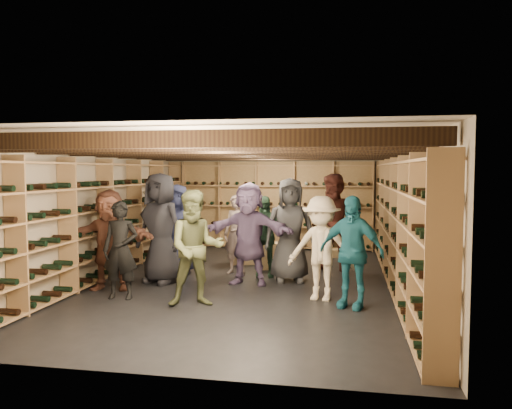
{
  "coord_description": "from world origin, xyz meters",
  "views": [
    {
      "loc": [
        1.71,
        -8.37,
        1.95
      ],
      "look_at": [
        0.16,
        0.2,
        1.34
      ],
      "focal_mm": 35.0,
      "sensor_mm": 36.0,
      "label": 1
    }
  ],
  "objects_px": {
    "person_0": "(160,228)",
    "person_12": "(290,230)",
    "person_11": "(249,233)",
    "person_6": "(177,229)",
    "person_3": "(321,248)",
    "person_1": "(120,250)",
    "person_4": "(351,252)",
    "person_9": "(159,223)",
    "person_2": "(196,248)",
    "person_10": "(264,236)",
    "person_8": "(336,223)",
    "person_5": "(109,240)",
    "crate_stack_right": "(244,248)",
    "person_7": "(237,234)",
    "crate_stack_left": "(274,256)",
    "crate_loose": "(338,253)"
  },
  "relations": [
    {
      "from": "person_0",
      "to": "person_12",
      "type": "distance_m",
      "value": 2.24
    },
    {
      "from": "person_11",
      "to": "person_6",
      "type": "bearing_deg",
      "value": 163.91
    },
    {
      "from": "person_0",
      "to": "person_3",
      "type": "distance_m",
      "value": 2.87
    },
    {
      "from": "person_0",
      "to": "person_1",
      "type": "relative_size",
      "value": 1.28
    },
    {
      "from": "person_4",
      "to": "person_6",
      "type": "height_order",
      "value": "person_6"
    },
    {
      "from": "person_3",
      "to": "person_9",
      "type": "relative_size",
      "value": 0.92
    },
    {
      "from": "person_9",
      "to": "person_3",
      "type": "bearing_deg",
      "value": -41.4
    },
    {
      "from": "person_2",
      "to": "person_10",
      "type": "height_order",
      "value": "person_2"
    },
    {
      "from": "person_2",
      "to": "person_8",
      "type": "xyz_separation_m",
      "value": [
        1.91,
        2.69,
        0.11
      ]
    },
    {
      "from": "person_0",
      "to": "person_5",
      "type": "xyz_separation_m",
      "value": [
        -0.64,
        -0.62,
        -0.13
      ]
    },
    {
      "from": "crate_stack_right",
      "to": "person_7",
      "type": "relative_size",
      "value": 0.46
    },
    {
      "from": "person_5",
      "to": "person_8",
      "type": "height_order",
      "value": "person_8"
    },
    {
      "from": "person_3",
      "to": "person_11",
      "type": "distance_m",
      "value": 1.52
    },
    {
      "from": "person_0",
      "to": "person_8",
      "type": "bearing_deg",
      "value": 47.06
    },
    {
      "from": "crate_stack_right",
      "to": "person_8",
      "type": "distance_m",
      "value": 2.05
    },
    {
      "from": "person_10",
      "to": "person_3",
      "type": "bearing_deg",
      "value": -64.24
    },
    {
      "from": "crate_stack_left",
      "to": "crate_loose",
      "type": "height_order",
      "value": "crate_stack_left"
    },
    {
      "from": "person_4",
      "to": "person_6",
      "type": "relative_size",
      "value": 0.95
    },
    {
      "from": "person_10",
      "to": "person_7",
      "type": "bearing_deg",
      "value": 155.32
    },
    {
      "from": "person_3",
      "to": "person_4",
      "type": "xyz_separation_m",
      "value": [
        0.44,
        -0.33,
        0.02
      ]
    },
    {
      "from": "crate_stack_left",
      "to": "person_11",
      "type": "relative_size",
      "value": 0.33
    },
    {
      "from": "person_11",
      "to": "person_5",
      "type": "bearing_deg",
      "value": -155.58
    },
    {
      "from": "person_7",
      "to": "person_12",
      "type": "relative_size",
      "value": 0.82
    },
    {
      "from": "person_0",
      "to": "person_9",
      "type": "height_order",
      "value": "person_0"
    },
    {
      "from": "person_8",
      "to": "person_2",
      "type": "bearing_deg",
      "value": -105.31
    },
    {
      "from": "person_3",
      "to": "person_8",
      "type": "height_order",
      "value": "person_8"
    },
    {
      "from": "crate_loose",
      "to": "person_0",
      "type": "distance_m",
      "value": 4.41
    },
    {
      "from": "person_0",
      "to": "person_5",
      "type": "distance_m",
      "value": 0.9
    },
    {
      "from": "person_0",
      "to": "person_9",
      "type": "xyz_separation_m",
      "value": [
        -0.65,
        1.57,
        -0.1
      ]
    },
    {
      "from": "person_4",
      "to": "person_9",
      "type": "bearing_deg",
      "value": 166.28
    },
    {
      "from": "crate_stack_right",
      "to": "person_11",
      "type": "relative_size",
      "value": 0.39
    },
    {
      "from": "crate_stack_right",
      "to": "crate_loose",
      "type": "distance_m",
      "value": 2.27
    },
    {
      "from": "crate_stack_left",
      "to": "person_1",
      "type": "distance_m",
      "value": 3.36
    },
    {
      "from": "person_7",
      "to": "person_10",
      "type": "xyz_separation_m",
      "value": [
        0.54,
        -0.13,
        -0.01
      ]
    },
    {
      "from": "crate_stack_right",
      "to": "person_9",
      "type": "distance_m",
      "value": 1.82
    },
    {
      "from": "person_4",
      "to": "person_10",
      "type": "distance_m",
      "value": 2.37
    },
    {
      "from": "person_3",
      "to": "person_8",
      "type": "relative_size",
      "value": 0.83
    },
    {
      "from": "crate_stack_left",
      "to": "person_2",
      "type": "height_order",
      "value": "person_2"
    },
    {
      "from": "crate_loose",
      "to": "person_1",
      "type": "xyz_separation_m",
      "value": [
        -3.18,
        -4.26,
        0.66
      ]
    },
    {
      "from": "person_7",
      "to": "person_9",
      "type": "bearing_deg",
      "value": -179.84
    },
    {
      "from": "crate_stack_left",
      "to": "person_3",
      "type": "distance_m",
      "value": 2.52
    },
    {
      "from": "person_1",
      "to": "person_9",
      "type": "height_order",
      "value": "person_9"
    },
    {
      "from": "crate_loose",
      "to": "person_2",
      "type": "xyz_separation_m",
      "value": [
        -1.93,
        -4.44,
        0.75
      ]
    },
    {
      "from": "crate_loose",
      "to": "person_5",
      "type": "relative_size",
      "value": 0.3
    },
    {
      "from": "person_0",
      "to": "person_11",
      "type": "relative_size",
      "value": 1.09
    },
    {
      "from": "person_0",
      "to": "person_1",
      "type": "distance_m",
      "value": 1.16
    },
    {
      "from": "person_2",
      "to": "person_3",
      "type": "relative_size",
      "value": 1.07
    },
    {
      "from": "person_7",
      "to": "person_0",
      "type": "bearing_deg",
      "value": -121.03
    },
    {
      "from": "person_1",
      "to": "crate_stack_left",
      "type": "bearing_deg",
      "value": 48.65
    },
    {
      "from": "person_9",
      "to": "person_0",
      "type": "bearing_deg",
      "value": -75.91
    }
  ]
}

